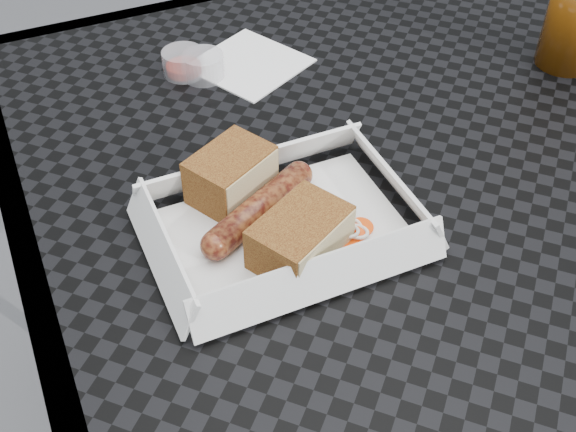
# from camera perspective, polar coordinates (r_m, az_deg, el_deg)

# --- Properties ---
(patio_table) EXTENTS (0.80, 0.80, 0.74)m
(patio_table) POSITION_cam_1_polar(r_m,az_deg,el_deg) (0.85, 7.21, 2.04)
(patio_table) COLOR black
(patio_table) RESTS_ON ground
(food_tray) EXTENTS (0.22, 0.15, 0.00)m
(food_tray) POSITION_cam_1_polar(r_m,az_deg,el_deg) (0.68, -0.34, -1.17)
(food_tray) COLOR white
(food_tray) RESTS_ON patio_table
(bratwurst) EXTENTS (0.14, 0.09, 0.03)m
(bratwurst) POSITION_cam_1_polar(r_m,az_deg,el_deg) (0.68, -2.30, 0.60)
(bratwurst) COLOR brown
(bratwurst) RESTS_ON food_tray
(bread_near) EXTENTS (0.10, 0.09, 0.05)m
(bread_near) POSITION_cam_1_polar(r_m,az_deg,el_deg) (0.70, -4.54, 3.26)
(bread_near) COLOR brown
(bread_near) RESTS_ON food_tray
(bread_far) EXTENTS (0.10, 0.09, 0.04)m
(bread_far) POSITION_cam_1_polar(r_m,az_deg,el_deg) (0.64, 0.97, -1.68)
(bread_far) COLOR brown
(bread_far) RESTS_ON food_tray
(veg_garnish) EXTENTS (0.03, 0.03, 0.00)m
(veg_garnish) POSITION_cam_1_polar(r_m,az_deg,el_deg) (0.68, 5.21, -1.46)
(veg_garnish) COLOR #F8480A
(veg_garnish) RESTS_ON food_tray
(napkin) EXTENTS (0.16, 0.16, 0.00)m
(napkin) POSITION_cam_1_polar(r_m,az_deg,el_deg) (0.91, -3.08, 11.92)
(napkin) COLOR white
(napkin) RESTS_ON patio_table
(condiment_cup_sauce) EXTENTS (0.05, 0.05, 0.03)m
(condiment_cup_sauce) POSITION_cam_1_polar(r_m,az_deg,el_deg) (0.90, -8.28, 11.91)
(condiment_cup_sauce) COLOR maroon
(condiment_cup_sauce) RESTS_ON patio_table
(condiment_cup_empty) EXTENTS (0.05, 0.05, 0.03)m
(condiment_cup_empty) POSITION_cam_1_polar(r_m,az_deg,el_deg) (0.89, -6.70, 11.70)
(condiment_cup_empty) COLOR silver
(condiment_cup_empty) RESTS_ON patio_table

